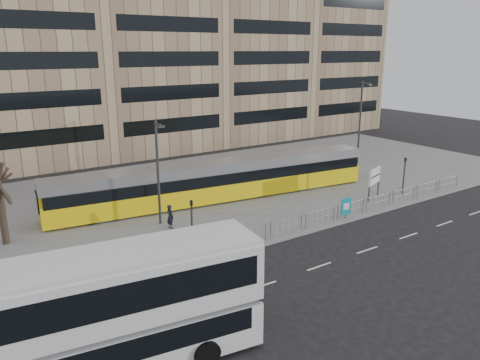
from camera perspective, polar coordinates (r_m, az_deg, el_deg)
ground at (r=31.11m, az=7.22°, el=-6.81°), size 120.00×120.00×0.00m
plaza at (r=40.30m, az=-4.06°, el=-1.33°), size 64.00×24.00×0.15m
kerb at (r=31.12m, az=7.16°, el=-6.65°), size 64.00×0.25×0.17m
building_row at (r=59.44m, az=-14.26°, el=16.26°), size 70.40×18.40×31.20m
pedestrian_barrier at (r=32.37m, az=9.37°, el=-4.12°), size 32.07×0.07×1.10m
road_markings at (r=29.18m, az=13.95°, el=-8.72°), size 62.00×0.12×0.01m
double_decker_bus at (r=18.47m, az=-16.23°, el=-15.10°), size 12.14×4.29×4.75m
tram at (r=37.26m, az=-2.65°, el=-0.08°), size 26.73×5.70×3.14m
station_sign at (r=39.07m, az=16.10°, el=0.31°), size 2.10×0.78×2.51m
ad_panel at (r=34.12m, az=12.80°, el=-3.19°), size 0.80×0.15×1.50m
pedestrian at (r=31.82m, az=-8.52°, el=-4.43°), size 0.50×0.67×1.67m
traffic_light_west at (r=28.03m, az=-5.90°, el=-4.67°), size 0.19×0.22×3.10m
traffic_light_east at (r=40.96m, az=19.41°, el=1.06°), size 0.23×0.25×3.10m
lamp_post_west at (r=31.85m, az=-9.94°, el=1.40°), size 0.45×1.04×7.18m
lamp_post_east at (r=45.01m, az=14.43°, el=6.42°), size 0.45×1.04×8.90m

